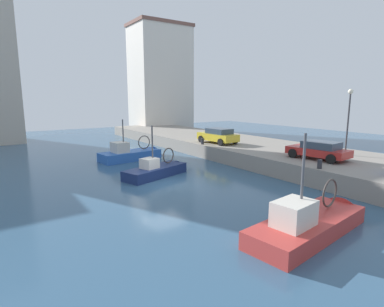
{
  "coord_description": "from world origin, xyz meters",
  "views": [
    {
      "loc": [
        -9.07,
        -16.66,
        5.37
      ],
      "look_at": [
        3.87,
        2.54,
        1.2
      ],
      "focal_mm": 28.77,
      "sensor_mm": 36.0,
      "label": 1
    }
  ],
  "objects": [
    {
      "name": "water_surface",
      "position": [
        0.0,
        0.0,
        0.0
      ],
      "size": [
        80.0,
        80.0,
        0.0
      ],
      "primitive_type": "plane",
      "color": "#335675",
      "rests_on": "ground"
    },
    {
      "name": "fishing_boat_red",
      "position": [
        1.54,
        -9.65,
        0.12
      ],
      "size": [
        7.07,
        2.74,
        5.02
      ],
      "color": "#BC3833",
      "rests_on": "ground"
    },
    {
      "name": "fishing_boat_navy",
      "position": [
        0.78,
        2.12,
        0.09
      ],
      "size": [
        5.81,
        3.22,
        4.31
      ],
      "color": "navy",
      "rests_on": "ground"
    },
    {
      "name": "quay_streetlamp",
      "position": [
        13.0,
        -4.35,
        4.45
      ],
      "size": [
        0.36,
        0.36,
        4.83
      ],
      "color": "#38383D",
      "rests_on": "quay_wall"
    },
    {
      "name": "parked_car_yellow",
      "position": [
        8.97,
        5.74,
        1.92
      ],
      "size": [
        2.23,
        4.15,
        1.41
      ],
      "color": "gold",
      "rests_on": "quay_wall"
    },
    {
      "name": "mooring_bollard_mid",
      "position": [
        7.35,
        -6.0,
        1.48
      ],
      "size": [
        0.28,
        0.28,
        0.55
      ],
      "primitive_type": "cylinder",
      "color": "#2D2D33",
      "rests_on": "quay_wall"
    },
    {
      "name": "fishing_boat_blue",
      "position": [
        1.64,
        8.56,
        0.11
      ],
      "size": [
        6.25,
        2.67,
        4.52
      ],
      "color": "#2D60B7",
      "rests_on": "ground"
    },
    {
      "name": "quay_wall",
      "position": [
        11.5,
        0.0,
        0.6
      ],
      "size": [
        9.0,
        56.0,
        1.2
      ],
      "primitive_type": "cube",
      "color": "gray",
      "rests_on": "ground"
    },
    {
      "name": "mooring_bollard_north",
      "position": [
        7.35,
        6.0,
        1.48
      ],
      "size": [
        0.28,
        0.28,
        0.55
      ],
      "primitive_type": "cylinder",
      "color": "#2D2D33",
      "rests_on": "quay_wall"
    },
    {
      "name": "parked_car_red",
      "position": [
        9.91,
        -4.19,
        1.86
      ],
      "size": [
        2.39,
        4.22,
        1.26
      ],
      "color": "red",
      "rests_on": "quay_wall"
    },
    {
      "name": "waterfront_building_west_mid",
      "position": [
        15.29,
        28.68,
        8.48
      ],
      "size": [
        9.11,
        6.68,
        16.93
      ],
      "color": "silver",
      "rests_on": "ground"
    }
  ]
}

